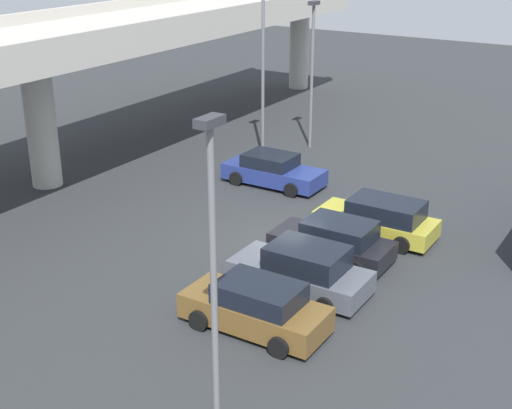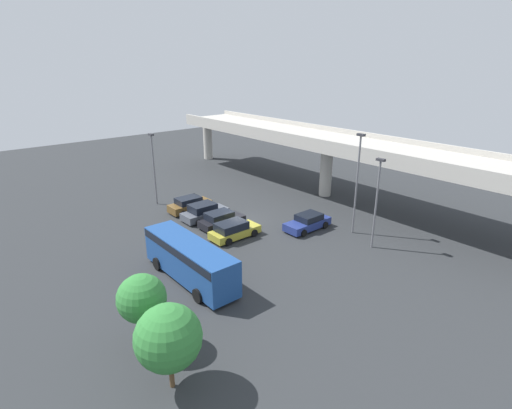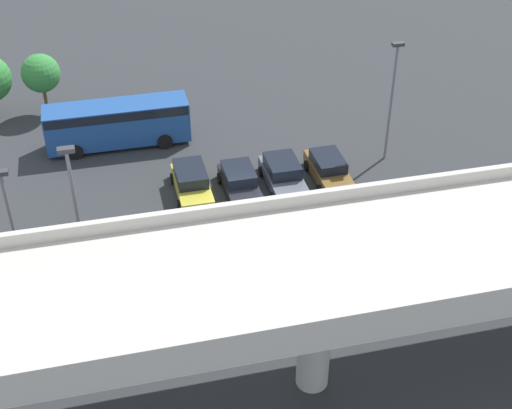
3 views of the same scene
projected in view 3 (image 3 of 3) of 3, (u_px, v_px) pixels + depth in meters
name	position (u px, v px, depth m)	size (l,w,h in m)	color
ground_plane	(246.00, 213.00, 40.32)	(104.09, 104.09, 0.00)	#2D3033
highway_overpass	(319.00, 273.00, 26.86)	(49.94, 7.31, 7.30)	#BCB7AD
parked_car_0	(328.00, 169.00, 42.76)	(2.08, 4.44, 1.56)	brown
parked_car_1	(283.00, 174.00, 42.25)	(2.23, 4.61, 1.64)	#515660
parked_car_2	(240.00, 182.00, 41.64)	(2.13, 4.36, 1.53)	black
parked_car_3	(192.00, 182.00, 41.58)	(2.15, 4.60, 1.55)	gold
parked_car_4	(156.00, 259.00, 35.94)	(2.13, 4.68, 1.46)	navy
shuttle_bus	(117.00, 121.00, 45.64)	(9.12, 2.62, 2.89)	#1E478C
lamp_post_near_aisle	(79.00, 225.00, 30.69)	(0.70, 0.35, 9.08)	slate
lamp_post_mid_lot	(392.00, 93.00, 42.64)	(0.70, 0.35, 7.73)	slate
lamp_post_by_overpass	(14.00, 231.00, 31.54)	(0.70, 0.35, 7.66)	slate
tree_front_left	(41.00, 73.00, 48.49)	(2.64, 2.64, 4.36)	brown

